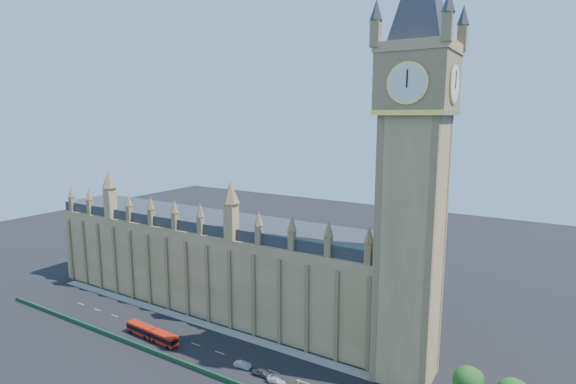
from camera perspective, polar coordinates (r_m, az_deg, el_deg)
The scene contains 13 objects.
ground at distance 116.97m, azimuth -7.05°, elevation -20.10°, with size 400.00×400.00×0.00m, color black.
palace_westminster at distance 141.65m, azimuth -9.57°, elevation -8.62°, with size 120.00×20.00×28.00m.
elizabeth_tower at distance 96.56m, azimuth 15.89°, elevation 7.31°, with size 20.59×20.59×105.00m.
bridge_parapet at distance 110.79m, azimuth -10.17°, elevation -21.65°, with size 160.00×0.60×1.20m, color #1E4C2D.
kerb_north at distance 123.54m, azimuth -4.16°, elevation -18.29°, with size 160.00×3.00×0.16m, color gray.
tree_east_near at distance 103.80m, azimuth 22.05°, elevation -21.32°, with size 6.00×6.00×8.50m.
red_bus at distance 128.31m, azimuth -16.91°, elevation -16.83°, with size 17.91×3.65×3.02m.
car_grey at distance 108.98m, azimuth -3.25°, elevation -21.97°, with size 1.85×4.59×1.56m, color #3A3B41.
car_silver at distance 112.44m, azimuth -5.82°, elevation -20.99°, with size 1.46×4.19×1.38m, color #A5A7AC.
car_white at distance 106.41m, azimuth -1.44°, elevation -22.90°, with size 1.78×4.38×1.27m, color silver.
cone_a at distance 107.38m, azimuth -1.89°, elevation -22.74°, with size 0.55×0.55×0.76m.
cone_b at distance 107.21m, azimuth -1.97°, elevation -22.80°, with size 0.56×0.56×0.75m.
cone_d at distance 107.07m, azimuth 1.25°, elevation -22.84°, with size 0.51×0.51×0.76m.
Camera 1 is at (64.23, -78.88, 57.75)m, focal length 28.00 mm.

